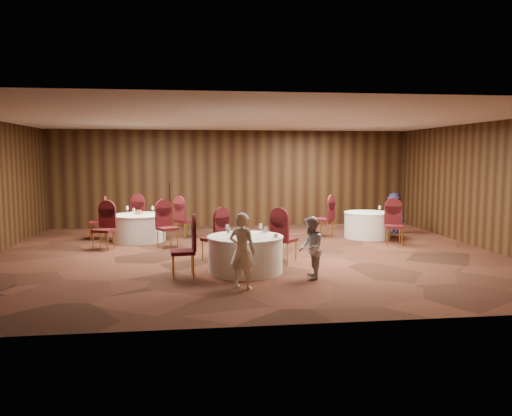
{
  "coord_description": "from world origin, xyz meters",
  "views": [
    {
      "loc": [
        -1.29,
        -11.65,
        2.36
      ],
      "look_at": [
        0.2,
        0.2,
        1.1
      ],
      "focal_mm": 35.0,
      "sensor_mm": 36.0,
      "label": 1
    }
  ],
  "objects": [
    {
      "name": "chairs_right",
      "position": [
        3.24,
        1.7,
        0.5
      ],
      "size": [
        2.17,
        2.27,
        1.0
      ],
      "color": "#3B0B15",
      "rests_on": "ground"
    },
    {
      "name": "woman_b",
      "position": [
        0.91,
        -2.5,
        0.6
      ],
      "size": [
        0.57,
        0.67,
        1.21
      ],
      "primitive_type": "imported",
      "rotation": [
        0.0,
        0.0,
        4.51
      ],
      "color": "#B1B1B6",
      "rests_on": "ground"
    },
    {
      "name": "woman_a",
      "position": [
        -0.45,
        -3.02,
        0.68
      ],
      "size": [
        0.6,
        0.54,
        1.37
      ],
      "primitive_type": "imported",
      "rotation": [
        0.0,
        0.0,
        2.6
      ],
      "color": "white",
      "rests_on": "ground"
    },
    {
      "name": "tabletop_right",
      "position": [
        3.92,
        1.77,
        0.9
      ],
      "size": [
        0.08,
        0.08,
        0.22
      ],
      "color": "silver",
      "rests_on": "table_right"
    },
    {
      "name": "tabletop_left",
      "position": [
        -2.81,
        2.31,
        0.82
      ],
      "size": [
        0.79,
        0.74,
        0.22
      ],
      "color": "silver",
      "rests_on": "table_left"
    },
    {
      "name": "room_shell",
      "position": [
        0.0,
        0.0,
        1.96
      ],
      "size": [
        12.0,
        12.0,
        12.0
      ],
      "color": "silver",
      "rests_on": "ground"
    },
    {
      "name": "mic_stand",
      "position": [
        -2.03,
        4.14,
        0.43
      ],
      "size": [
        0.24,
        0.24,
        1.51
      ],
      "color": "black",
      "rests_on": "ground"
    },
    {
      "name": "table_main",
      "position": [
        -0.26,
        -1.76,
        0.38
      ],
      "size": [
        1.54,
        1.54,
        0.74
      ],
      "color": "white",
      "rests_on": "ground"
    },
    {
      "name": "chairs_left",
      "position": [
        -2.78,
        2.27,
        0.5
      ],
      "size": [
        3.1,
        3.13,
        1.0
      ],
      "color": "#3B0B15",
      "rests_on": "ground"
    },
    {
      "name": "table_right",
      "position": [
        3.67,
        2.06,
        0.38
      ],
      "size": [
        1.33,
        1.33,
        0.74
      ],
      "color": "white",
      "rests_on": "ground"
    },
    {
      "name": "tabletop_main",
      "position": [
        -0.11,
        -1.88,
        0.84
      ],
      "size": [
        1.04,
        1.05,
        0.22
      ],
      "color": "silver",
      "rests_on": "table_main"
    },
    {
      "name": "table_left",
      "position": [
        -2.8,
        2.31,
        0.38
      ],
      "size": [
        1.46,
        1.46,
        0.74
      ],
      "color": "white",
      "rests_on": "ground"
    },
    {
      "name": "man_c",
      "position": [
        4.75,
        2.74,
        0.62
      ],
      "size": [
        0.72,
        0.91,
        1.24
      ],
      "primitive_type": "imported",
      "rotation": [
        0.0,
        0.0,
        5.09
      ],
      "color": "black",
      "rests_on": "ground"
    },
    {
      "name": "ground",
      "position": [
        0.0,
        0.0,
        0.0
      ],
      "size": [
        12.0,
        12.0,
        0.0
      ],
      "primitive_type": "plane",
      "color": "black",
      "rests_on": "ground"
    },
    {
      "name": "chairs_main",
      "position": [
        -0.55,
        -1.11,
        0.5
      ],
      "size": [
        2.87,
        2.07,
        1.0
      ],
      "color": "#3B0B15",
      "rests_on": "ground"
    }
  ]
}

